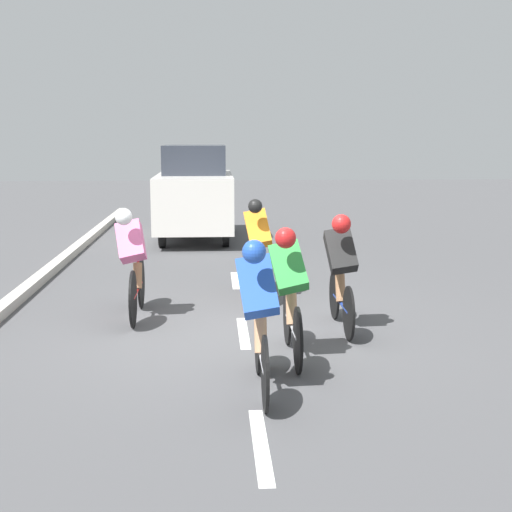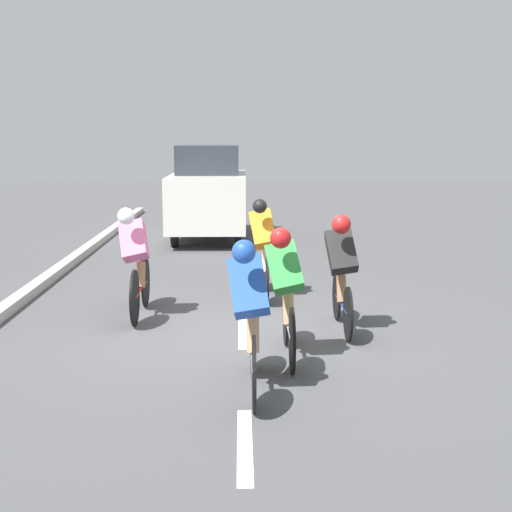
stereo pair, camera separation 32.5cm
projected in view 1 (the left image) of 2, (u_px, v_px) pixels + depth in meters
ground_plane at (243, 333)px, 8.68m from camera, size 60.00×60.00×0.00m
lane_stripe_near at (261, 444)px, 5.54m from camera, size 0.12×1.40×0.01m
lane_stripe_mid at (243, 333)px, 8.69m from camera, size 0.12×1.40×0.01m
lane_stripe_far at (235, 280)px, 11.84m from camera, size 0.12×1.40×0.01m
cyclist_orange at (259, 246)px, 10.48m from camera, size 0.42×1.68×1.49m
cyclist_blue at (259, 312)px, 6.54m from camera, size 0.40×1.70×1.48m
cyclist_black at (341, 268)px, 8.67m from camera, size 0.40×1.65×1.47m
cyclist_pink at (133, 261)px, 9.26m from camera, size 0.43×1.76×1.48m
cyclist_green at (290, 290)px, 7.53m from camera, size 0.43×1.72×1.46m
support_car at (195, 193)px, 16.38m from camera, size 1.70×3.82×2.16m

